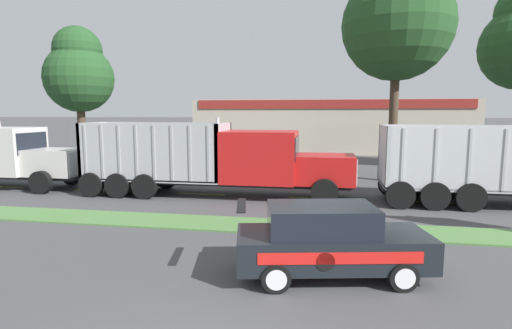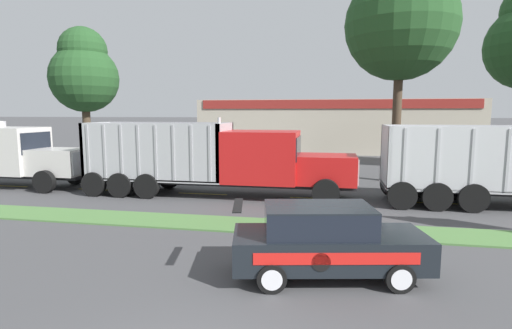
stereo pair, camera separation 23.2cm
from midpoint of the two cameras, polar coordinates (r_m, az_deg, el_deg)
The scene contains 11 objects.
grass_verge at distance 13.68m, azimuth 3.18°, elevation -8.82°, with size 120.00×1.78×0.06m, color #517F42.
centre_line_1 at distance 24.80m, azimuth -31.77°, elevation -2.62°, with size 2.40×0.14×0.01m, color yellow.
centre_line_2 at distance 21.53m, azimuth -21.11°, elevation -3.37°, with size 2.40×0.14×0.01m, color yellow.
centre_line_3 at distance 19.25m, azimuth -7.29°, elevation -4.17°, with size 2.40×0.14×0.01m, color yellow.
centre_line_4 at distance 18.33m, azimuth 9.03°, elevation -4.79°, with size 2.40×0.14×0.01m, color yellow.
centre_line_5 at distance 18.96m, azimuth 25.63°, elevation -5.03°, with size 2.40×0.14×0.01m, color yellow.
dump_truck_trail at distance 18.31m, azimuth -2.27°, elevation 0.36°, with size 12.52×2.80×3.65m.
rally_car at distance 9.64m, azimuth 10.65°, elevation -10.69°, with size 4.71×2.56×1.76m.
store_building_backdrop at distance 42.91m, azimuth 11.21°, elevation 5.53°, with size 25.93×12.10×5.05m.
tree_behind_left at distance 35.34m, azimuth -23.20°, elevation 12.05°, with size 5.35×5.35×10.57m.
tree_behind_centre at distance 24.04m, azimuth 20.33°, elevation 19.57°, with size 5.92×5.92×12.96m.
Camera 2 is at (1.85, -4.48, 3.86)m, focal length 28.00 mm.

